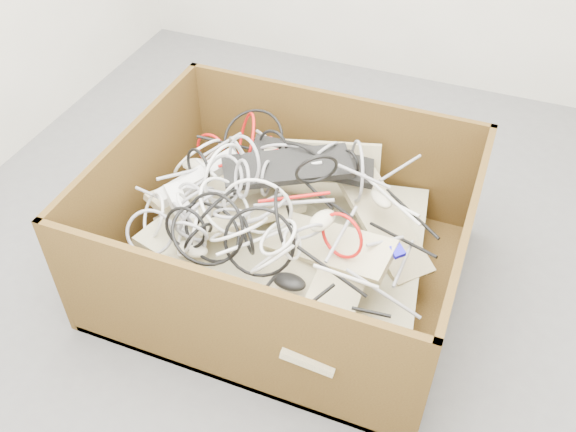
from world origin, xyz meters
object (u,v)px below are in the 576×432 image
(cardboard_box, at_px, (282,250))
(power_strip_left, at_px, (198,177))
(power_strip_right, at_px, (185,215))
(vga_plug, at_px, (397,251))

(cardboard_box, xyz_separation_m, power_strip_left, (-0.35, 0.03, 0.23))
(power_strip_right, distance_m, vga_plug, 0.76)
(cardboard_box, distance_m, power_strip_left, 0.42)
(power_strip_left, relative_size, vga_plug, 7.37)
(cardboard_box, relative_size, power_strip_left, 3.79)
(power_strip_right, bearing_deg, vga_plug, 47.61)
(vga_plug, bearing_deg, power_strip_left, -140.63)
(power_strip_right, height_order, vga_plug, power_strip_right)
(power_strip_left, height_order, power_strip_right, power_strip_left)
(cardboard_box, xyz_separation_m, power_strip_right, (-0.31, -0.14, 0.20))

